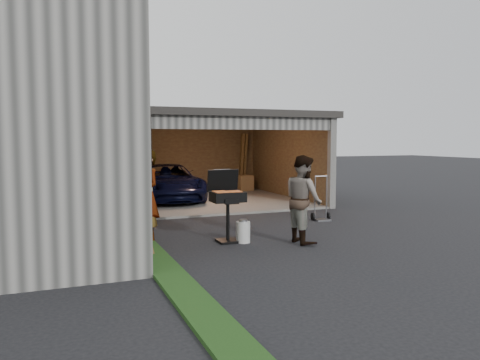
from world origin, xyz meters
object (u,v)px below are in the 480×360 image
object	(u,v)px
bbq_grill	(227,199)
plywood_panel	(143,224)
minivan	(168,184)
man	(303,199)
propane_tank	(243,232)
woman	(147,196)
hand_truck	(321,212)

from	to	relation	value
bbq_grill	plywood_panel	world-z (taller)	bbq_grill
minivan	plywood_panel	size ratio (longest dim) A/B	4.09
man	propane_tank	xyz separation A→B (m)	(-1.13, 0.44, -0.67)
minivan	woman	size ratio (longest dim) A/B	2.28
man	plywood_panel	bearing A→B (deg)	82.91
propane_tank	hand_truck	xyz separation A→B (m)	(2.85, 1.64, 0.01)
woman	bbq_grill	xyz separation A→B (m)	(1.50, -0.58, -0.07)
minivan	bbq_grill	world-z (taller)	bbq_grill
hand_truck	bbq_grill	bearing A→B (deg)	-149.08
woman	propane_tank	size ratio (longest dim) A/B	4.40
minivan	man	bearing A→B (deg)	-77.83
plywood_panel	propane_tank	bearing A→B (deg)	0.83
woman	hand_truck	world-z (taller)	woman
man	hand_truck	world-z (taller)	man
man	propane_tank	bearing A→B (deg)	69.12
woman	man	world-z (taller)	woman
hand_truck	man	bearing A→B (deg)	-123.85
plywood_panel	hand_truck	bearing A→B (deg)	18.96
woman	plywood_panel	bearing A→B (deg)	-32.37
plywood_panel	minivan	bearing A→B (deg)	73.07
bbq_grill	propane_tank	world-z (taller)	bbq_grill
woman	hand_truck	size ratio (longest dim) A/B	1.62
woman	man	bearing A→B (deg)	52.20
woman	bbq_grill	size ratio (longest dim) A/B	1.28
woman	plywood_panel	distance (m)	0.93
bbq_grill	plywood_panel	xyz separation A→B (m)	(-1.74, -0.21, -0.36)
minivan	bbq_grill	size ratio (longest dim) A/B	2.92
bbq_grill	plywood_panel	distance (m)	1.79
woman	hand_truck	distance (m)	4.76
man	bbq_grill	xyz separation A→B (m)	(-1.40, 0.62, -0.01)
plywood_panel	hand_truck	size ratio (longest dim) A/B	0.90
minivan	woman	bearing A→B (deg)	-103.58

